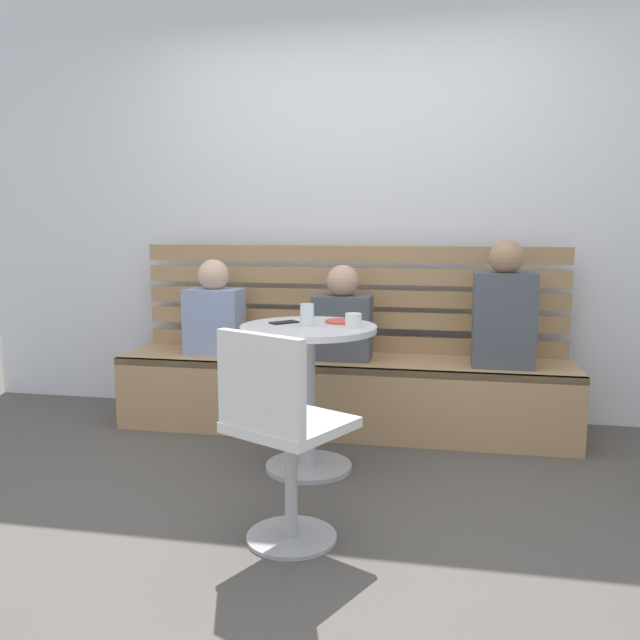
{
  "coord_description": "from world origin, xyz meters",
  "views": [
    {
      "loc": [
        0.61,
        -2.61,
        1.24
      ],
      "look_at": [
        -0.03,
        0.66,
        0.75
      ],
      "focal_mm": 36.89,
      "sensor_mm": 36.0,
      "label": 1
    }
  ],
  "objects_px": {
    "booth_bench": "(342,394)",
    "white_chair": "(280,430)",
    "plate_small": "(342,321)",
    "phone_on_table": "(284,322)",
    "person_adult": "(504,311)",
    "cup_water_clear": "(307,315)",
    "cup_ceramic_white": "(353,321)",
    "person_child_left": "(214,313)",
    "cafe_table": "(308,369)",
    "person_child_middle": "(342,318)"
  },
  "relations": [
    {
      "from": "booth_bench",
      "to": "white_chair",
      "type": "distance_m",
      "value": 1.5
    },
    {
      "from": "plate_small",
      "to": "phone_on_table",
      "type": "height_order",
      "value": "plate_small"
    },
    {
      "from": "person_adult",
      "to": "cup_water_clear",
      "type": "relative_size",
      "value": 6.47
    },
    {
      "from": "plate_small",
      "to": "booth_bench",
      "type": "bearing_deg",
      "value": 98.47
    },
    {
      "from": "plate_small",
      "to": "phone_on_table",
      "type": "bearing_deg",
      "value": -165.6
    },
    {
      "from": "phone_on_table",
      "to": "cup_ceramic_white",
      "type": "bearing_deg",
      "value": -146.98
    },
    {
      "from": "booth_bench",
      "to": "person_child_left",
      "type": "height_order",
      "value": "person_child_left"
    },
    {
      "from": "cafe_table",
      "to": "person_child_middle",
      "type": "xyz_separation_m",
      "value": [
        0.06,
        0.66,
        0.17
      ]
    },
    {
      "from": "person_child_middle",
      "to": "person_child_left",
      "type": "bearing_deg",
      "value": 178.88
    },
    {
      "from": "cafe_table",
      "to": "plate_small",
      "type": "bearing_deg",
      "value": 41.75
    },
    {
      "from": "white_chair",
      "to": "person_adult",
      "type": "height_order",
      "value": "person_adult"
    },
    {
      "from": "person_child_left",
      "to": "person_child_middle",
      "type": "bearing_deg",
      "value": -1.12
    },
    {
      "from": "person_adult",
      "to": "person_child_left",
      "type": "bearing_deg",
      "value": 178.66
    },
    {
      "from": "cafe_table",
      "to": "person_child_middle",
      "type": "bearing_deg",
      "value": 84.52
    },
    {
      "from": "person_child_middle",
      "to": "booth_bench",
      "type": "bearing_deg",
      "value": 78.54
    },
    {
      "from": "person_child_left",
      "to": "person_child_middle",
      "type": "relative_size",
      "value": 1.04
    },
    {
      "from": "cup_water_clear",
      "to": "phone_on_table",
      "type": "height_order",
      "value": "cup_water_clear"
    },
    {
      "from": "phone_on_table",
      "to": "white_chair",
      "type": "bearing_deg",
      "value": 147.76
    },
    {
      "from": "white_chair",
      "to": "plate_small",
      "type": "distance_m",
      "value": 0.98
    },
    {
      "from": "person_adult",
      "to": "plate_small",
      "type": "distance_m",
      "value": 0.98
    },
    {
      "from": "person_child_middle",
      "to": "phone_on_table",
      "type": "relative_size",
      "value": 4.01
    },
    {
      "from": "cafe_table",
      "to": "plate_small",
      "type": "relative_size",
      "value": 4.35
    },
    {
      "from": "person_child_left",
      "to": "booth_bench",
      "type": "bearing_deg",
      "value": -0.29
    },
    {
      "from": "cafe_table",
      "to": "cup_water_clear",
      "type": "xyz_separation_m",
      "value": [
        -0.0,
        -0.01,
        0.28
      ]
    },
    {
      "from": "plate_small",
      "to": "white_chair",
      "type": "bearing_deg",
      "value": -95.13
    },
    {
      "from": "white_chair",
      "to": "cup_ceramic_white",
      "type": "relative_size",
      "value": 10.63
    },
    {
      "from": "person_adult",
      "to": "cup_ceramic_white",
      "type": "xyz_separation_m",
      "value": [
        -0.76,
        -0.65,
        0.02
      ]
    },
    {
      "from": "cup_ceramic_white",
      "to": "phone_on_table",
      "type": "distance_m",
      "value": 0.38
    },
    {
      "from": "cafe_table",
      "to": "person_adult",
      "type": "distance_m",
      "value": 1.2
    },
    {
      "from": "plate_small",
      "to": "cafe_table",
      "type": "bearing_deg",
      "value": -138.25
    },
    {
      "from": "person_child_left",
      "to": "cup_water_clear",
      "type": "relative_size",
      "value": 5.3
    },
    {
      "from": "booth_bench",
      "to": "person_child_left",
      "type": "xyz_separation_m",
      "value": [
        -0.8,
        0.0,
        0.47
      ]
    },
    {
      "from": "booth_bench",
      "to": "person_child_middle",
      "type": "distance_m",
      "value": 0.46
    },
    {
      "from": "cup_ceramic_white",
      "to": "white_chair",
      "type": "bearing_deg",
      "value": -101.87
    },
    {
      "from": "cup_water_clear",
      "to": "phone_on_table",
      "type": "relative_size",
      "value": 0.79
    },
    {
      "from": "person_child_left",
      "to": "plate_small",
      "type": "distance_m",
      "value": 1.04
    },
    {
      "from": "cafe_table",
      "to": "plate_small",
      "type": "distance_m",
      "value": 0.3
    },
    {
      "from": "person_child_left",
      "to": "phone_on_table",
      "type": "bearing_deg",
      "value": -45.85
    },
    {
      "from": "booth_bench",
      "to": "cup_water_clear",
      "type": "bearing_deg",
      "value": -95.89
    },
    {
      "from": "booth_bench",
      "to": "white_chair",
      "type": "bearing_deg",
      "value": -90.14
    },
    {
      "from": "cafe_table",
      "to": "cup_water_clear",
      "type": "distance_m",
      "value": 0.28
    },
    {
      "from": "cup_ceramic_white",
      "to": "booth_bench",
      "type": "bearing_deg",
      "value": 103.23
    },
    {
      "from": "cafe_table",
      "to": "cup_water_clear",
      "type": "relative_size",
      "value": 6.73
    },
    {
      "from": "person_adult",
      "to": "person_child_left",
      "type": "relative_size",
      "value": 1.22
    },
    {
      "from": "booth_bench",
      "to": "person_child_middle",
      "type": "relative_size",
      "value": 4.81
    },
    {
      "from": "cafe_table",
      "to": "person_child_left",
      "type": "relative_size",
      "value": 1.27
    },
    {
      "from": "person_child_middle",
      "to": "plate_small",
      "type": "relative_size",
      "value": 3.3
    },
    {
      "from": "booth_bench",
      "to": "cafe_table",
      "type": "distance_m",
      "value": 0.74
    },
    {
      "from": "cup_water_clear",
      "to": "cup_ceramic_white",
      "type": "height_order",
      "value": "cup_water_clear"
    },
    {
      "from": "cup_water_clear",
      "to": "plate_small",
      "type": "distance_m",
      "value": 0.21
    }
  ]
}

